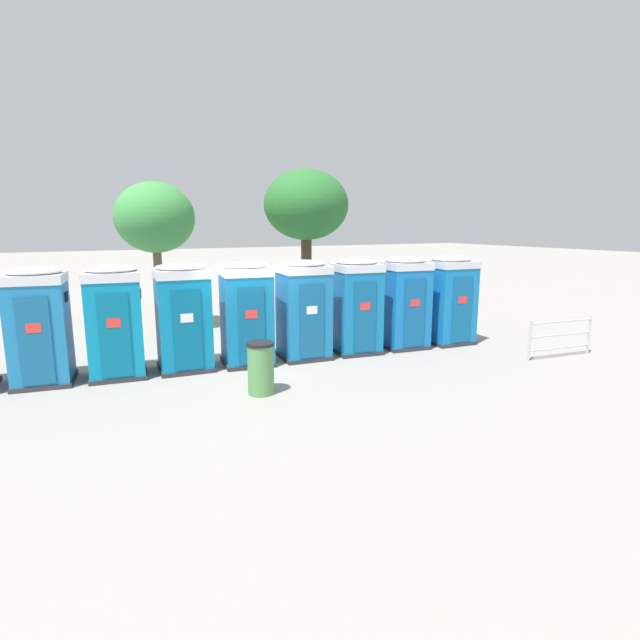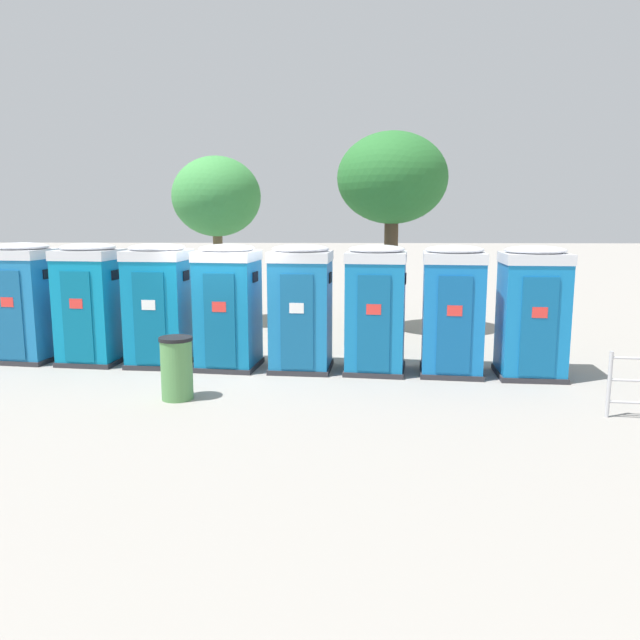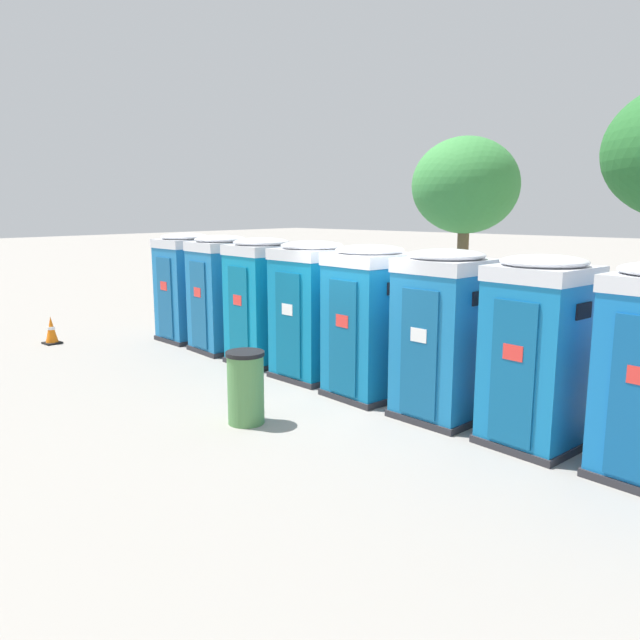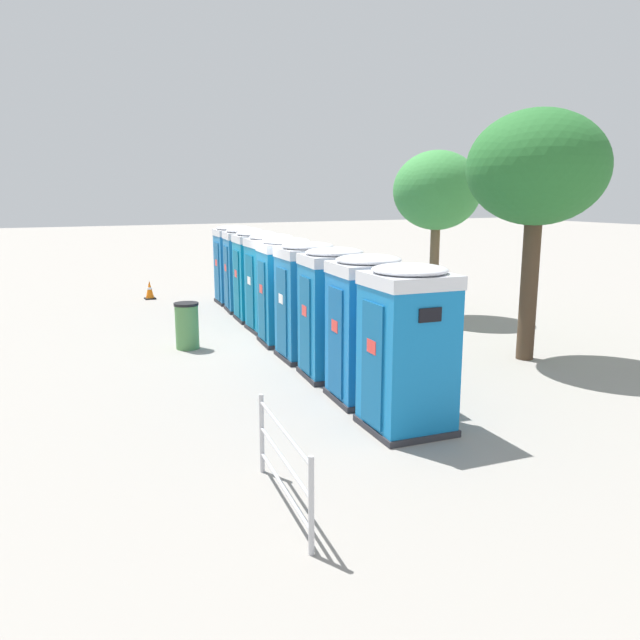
{
  "view_description": "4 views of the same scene",
  "coord_description": "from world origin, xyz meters",
  "px_view_note": "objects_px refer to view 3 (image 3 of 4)",
  "views": [
    {
      "loc": [
        -3.93,
        -11.61,
        3.42
      ],
      "look_at": [
        1.94,
        -0.26,
        0.96
      ],
      "focal_mm": 28.0,
      "sensor_mm": 36.0,
      "label": 1
    },
    {
      "loc": [
        2.22,
        -12.59,
        3.09
      ],
      "look_at": [
        1.86,
        -0.25,
        1.03
      ],
      "focal_mm": 35.0,
      "sensor_mm": 36.0,
      "label": 2
    },
    {
      "loc": [
        6.16,
        -8.18,
        3.14
      ],
      "look_at": [
        -1.24,
        0.07,
        1.12
      ],
      "focal_mm": 35.0,
      "sensor_mm": 36.0,
      "label": 3
    },
    {
      "loc": [
        13.51,
        -5.78,
        3.54
      ],
      "look_at": [
        2.23,
        -0.28,
        0.99
      ],
      "focal_mm": 35.0,
      "sensor_mm": 36.0,
      "label": 4
    }
  ],
  "objects_px": {
    "portapotty_6": "(538,351)",
    "street_tree_1": "(465,187)",
    "trash_can": "(246,387)",
    "portapotty_3": "(312,310)",
    "portapotty_0": "(186,287)",
    "portapotty_2": "(262,301)",
    "portapotty_5": "(443,334)",
    "portapotty_4": "(368,321)",
    "traffic_cone": "(51,331)",
    "portapotty_1": "(222,293)"
  },
  "relations": [
    {
      "from": "portapotty_0",
      "to": "street_tree_1",
      "type": "xyz_separation_m",
      "value": [
        4.77,
        4.46,
        2.31
      ]
    },
    {
      "from": "portapotty_2",
      "to": "trash_can",
      "type": "height_order",
      "value": "portapotty_2"
    },
    {
      "from": "portapotty_5",
      "to": "portapotty_6",
      "type": "xyz_separation_m",
      "value": [
        1.49,
        -0.13,
        0.0
      ]
    },
    {
      "from": "portapotty_0",
      "to": "portapotty_2",
      "type": "relative_size",
      "value": 1.0
    },
    {
      "from": "portapotty_4",
      "to": "portapotty_6",
      "type": "height_order",
      "value": "same"
    },
    {
      "from": "portapotty_0",
      "to": "portapotty_1",
      "type": "distance_m",
      "value": 1.5
    },
    {
      "from": "portapotty_1",
      "to": "portapotty_5",
      "type": "bearing_deg",
      "value": -6.35
    },
    {
      "from": "trash_can",
      "to": "portapotty_2",
      "type": "bearing_deg",
      "value": 133.13
    },
    {
      "from": "portapotty_3",
      "to": "traffic_cone",
      "type": "xyz_separation_m",
      "value": [
        -6.46,
        -1.92,
        -0.97
      ]
    },
    {
      "from": "portapotty_2",
      "to": "portapotty_5",
      "type": "distance_m",
      "value": 4.49
    },
    {
      "from": "street_tree_1",
      "to": "portapotty_1",
      "type": "bearing_deg",
      "value": -125.42
    },
    {
      "from": "portapotty_2",
      "to": "street_tree_1",
      "type": "distance_m",
      "value": 5.61
    },
    {
      "from": "portapotty_1",
      "to": "portapotty_0",
      "type": "bearing_deg",
      "value": 174.18
    },
    {
      "from": "traffic_cone",
      "to": "portapotty_3",
      "type": "bearing_deg",
      "value": 16.53
    },
    {
      "from": "portapotty_1",
      "to": "portapotty_5",
      "type": "height_order",
      "value": "same"
    },
    {
      "from": "trash_can",
      "to": "portapotty_0",
      "type": "bearing_deg",
      "value": 151.46
    },
    {
      "from": "portapotty_2",
      "to": "traffic_cone",
      "type": "bearing_deg",
      "value": -157.47
    },
    {
      "from": "trash_can",
      "to": "portapotty_3",
      "type": "bearing_deg",
      "value": 111.48
    },
    {
      "from": "street_tree_1",
      "to": "portapotty_0",
      "type": "bearing_deg",
      "value": -136.91
    },
    {
      "from": "portapotty_6",
      "to": "portapotty_0",
      "type": "bearing_deg",
      "value": 173.99
    },
    {
      "from": "portapotty_3",
      "to": "traffic_cone",
      "type": "distance_m",
      "value": 6.81
    },
    {
      "from": "portapotty_2",
      "to": "street_tree_1",
      "type": "height_order",
      "value": "street_tree_1"
    },
    {
      "from": "portapotty_4",
      "to": "trash_can",
      "type": "height_order",
      "value": "portapotty_4"
    },
    {
      "from": "portapotty_4",
      "to": "portapotty_2",
      "type": "bearing_deg",
      "value": 172.92
    },
    {
      "from": "portapotty_6",
      "to": "trash_can",
      "type": "relative_size",
      "value": 2.35
    },
    {
      "from": "portapotty_3",
      "to": "portapotty_6",
      "type": "xyz_separation_m",
      "value": [
        4.47,
        -0.47,
        0.0
      ]
    },
    {
      "from": "portapotty_3",
      "to": "portapotty_4",
      "type": "xyz_separation_m",
      "value": [
        1.48,
        -0.22,
        0.0
      ]
    },
    {
      "from": "portapotty_0",
      "to": "street_tree_1",
      "type": "distance_m",
      "value": 6.93
    },
    {
      "from": "portapotty_0",
      "to": "portapotty_6",
      "type": "relative_size",
      "value": 1.0
    },
    {
      "from": "street_tree_1",
      "to": "trash_can",
      "type": "distance_m",
      "value": 8.06
    },
    {
      "from": "portapotty_1",
      "to": "street_tree_1",
      "type": "distance_m",
      "value": 6.12
    },
    {
      "from": "portapotty_1",
      "to": "portapotty_4",
      "type": "relative_size",
      "value": 1.0
    },
    {
      "from": "portapotty_4",
      "to": "traffic_cone",
      "type": "bearing_deg",
      "value": -167.97
    },
    {
      "from": "portapotty_6",
      "to": "traffic_cone",
      "type": "bearing_deg",
      "value": -172.45
    },
    {
      "from": "street_tree_1",
      "to": "portapotty_4",
      "type": "bearing_deg",
      "value": -77.14
    },
    {
      "from": "portapotty_0",
      "to": "portapotty_4",
      "type": "height_order",
      "value": "same"
    },
    {
      "from": "portapotty_5",
      "to": "traffic_cone",
      "type": "bearing_deg",
      "value": -170.54
    },
    {
      "from": "portapotty_0",
      "to": "street_tree_1",
      "type": "bearing_deg",
      "value": 43.09
    },
    {
      "from": "portapotty_3",
      "to": "portapotty_6",
      "type": "distance_m",
      "value": 4.49
    },
    {
      "from": "portapotty_5",
      "to": "portapotty_0",
      "type": "bearing_deg",
      "value": 173.75
    },
    {
      "from": "portapotty_0",
      "to": "traffic_cone",
      "type": "bearing_deg",
      "value": -129.89
    },
    {
      "from": "portapotty_6",
      "to": "street_tree_1",
      "type": "height_order",
      "value": "street_tree_1"
    },
    {
      "from": "portapotty_2",
      "to": "street_tree_1",
      "type": "relative_size",
      "value": 0.54
    },
    {
      "from": "street_tree_1",
      "to": "portapotty_5",
      "type": "bearing_deg",
      "value": -63.16
    },
    {
      "from": "portapotty_5",
      "to": "portapotty_4",
      "type": "bearing_deg",
      "value": 175.38
    },
    {
      "from": "trash_can",
      "to": "portapotty_4",
      "type": "bearing_deg",
      "value": 77.54
    },
    {
      "from": "portapotty_6",
      "to": "trash_can",
      "type": "xyz_separation_m",
      "value": [
        -3.49,
        -2.02,
        -0.74
      ]
    },
    {
      "from": "portapotty_0",
      "to": "portapotty_2",
      "type": "distance_m",
      "value": 2.99
    },
    {
      "from": "portapotty_0",
      "to": "portapotty_2",
      "type": "xyz_separation_m",
      "value": [
        2.98,
        -0.32,
        -0.0
      ]
    },
    {
      "from": "portapotty_0",
      "to": "portapotty_3",
      "type": "xyz_separation_m",
      "value": [
        4.47,
        -0.47,
        -0.0
      ]
    }
  ]
}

